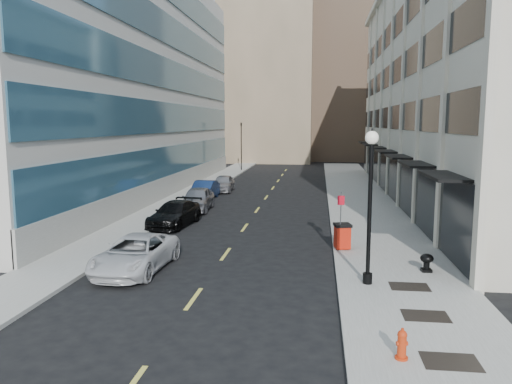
% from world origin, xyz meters
% --- Properties ---
extents(ground, '(160.00, 160.00, 0.00)m').
position_xyz_m(ground, '(0.00, 0.00, 0.00)').
color(ground, black).
rests_on(ground, ground).
extents(sidewalk_right, '(5.00, 80.00, 0.15)m').
position_xyz_m(sidewalk_right, '(7.50, 20.00, 0.07)').
color(sidewalk_right, gray).
rests_on(sidewalk_right, ground).
extents(sidewalk_left, '(3.00, 80.00, 0.15)m').
position_xyz_m(sidewalk_left, '(-6.50, 20.00, 0.07)').
color(sidewalk_left, gray).
rests_on(sidewalk_left, ground).
extents(building_right, '(15.30, 46.50, 18.25)m').
position_xyz_m(building_right, '(16.94, 26.99, 8.99)').
color(building_right, beige).
rests_on(building_right, ground).
extents(building_left, '(16.14, 46.00, 20.00)m').
position_xyz_m(building_left, '(-15.95, 27.00, 9.99)').
color(building_left, beige).
rests_on(building_left, ground).
extents(skyline_tan_near, '(14.00, 18.00, 28.00)m').
position_xyz_m(skyline_tan_near, '(-4.00, 68.00, 14.00)').
color(skyline_tan_near, '#998064').
rests_on(skyline_tan_near, ground).
extents(skyline_brown, '(12.00, 16.00, 34.00)m').
position_xyz_m(skyline_brown, '(8.00, 72.00, 17.00)').
color(skyline_brown, '#4E3C2F').
rests_on(skyline_brown, ground).
extents(skyline_tan_far, '(12.00, 14.00, 22.00)m').
position_xyz_m(skyline_tan_far, '(-14.00, 78.00, 11.00)').
color(skyline_tan_far, '#998064').
rests_on(skyline_tan_far, ground).
extents(skyline_stone, '(10.00, 14.00, 20.00)m').
position_xyz_m(skyline_stone, '(18.00, 66.00, 10.00)').
color(skyline_stone, beige).
rests_on(skyline_stone, ground).
extents(grate_near, '(1.40, 1.00, 0.01)m').
position_xyz_m(grate_near, '(7.60, -2.00, 0.15)').
color(grate_near, black).
rests_on(grate_near, sidewalk_right).
extents(grate_mid, '(1.40, 1.00, 0.01)m').
position_xyz_m(grate_mid, '(7.60, 1.00, 0.15)').
color(grate_mid, black).
rests_on(grate_mid, sidewalk_right).
extents(grate_far, '(1.40, 1.00, 0.01)m').
position_xyz_m(grate_far, '(7.60, 3.80, 0.15)').
color(grate_far, black).
rests_on(grate_far, sidewalk_right).
extents(road_centerline, '(0.15, 68.20, 0.01)m').
position_xyz_m(road_centerline, '(0.00, 17.00, 0.01)').
color(road_centerline, '#D8CC4C').
rests_on(road_centerline, ground).
extents(traffic_signal, '(0.66, 0.66, 6.98)m').
position_xyz_m(traffic_signal, '(-5.50, 48.00, 5.72)').
color(traffic_signal, black).
rests_on(traffic_signal, ground).
extents(car_white_van, '(2.60, 5.27, 1.44)m').
position_xyz_m(car_white_van, '(-3.20, 4.92, 0.72)').
color(car_white_van, silver).
rests_on(car_white_van, ground).
extents(car_black_pickup, '(2.58, 5.15, 1.43)m').
position_xyz_m(car_black_pickup, '(-4.20, 14.00, 0.72)').
color(car_black_pickup, black).
rests_on(car_black_pickup, ground).
extents(car_silver_sedan, '(2.13, 4.82, 1.61)m').
position_xyz_m(car_silver_sedan, '(-4.13, 19.33, 0.81)').
color(car_silver_sedan, gray).
rests_on(car_silver_sedan, ground).
extents(car_blue_sedan, '(1.69, 4.54, 1.48)m').
position_xyz_m(car_blue_sedan, '(-4.80, 24.30, 0.74)').
color(car_blue_sedan, navy).
rests_on(car_blue_sedan, ground).
extents(car_grey_sedan, '(1.88, 4.37, 1.47)m').
position_xyz_m(car_grey_sedan, '(-4.17, 29.06, 0.73)').
color(car_grey_sedan, gray).
rests_on(car_grey_sedan, ground).
extents(fire_hydrant, '(0.33, 0.33, 0.81)m').
position_xyz_m(fire_hydrant, '(6.40, -2.00, 0.54)').
color(fire_hydrant, red).
rests_on(fire_hydrant, sidewalk_right).
extents(trash_bin, '(0.90, 0.92, 1.22)m').
position_xyz_m(trash_bin, '(5.40, 9.06, 0.81)').
color(trash_bin, red).
rests_on(trash_bin, sidewalk_right).
extents(lamppost, '(0.48, 0.48, 5.77)m').
position_xyz_m(lamppost, '(6.11, 4.00, 3.54)').
color(lamppost, black).
rests_on(lamppost, sidewalk_right).
extents(sign_post, '(0.32, 0.07, 2.75)m').
position_xyz_m(sign_post, '(5.30, 8.96, 1.89)').
color(sign_post, slate).
rests_on(sign_post, sidewalk_right).
extents(urn_planter, '(0.53, 0.53, 0.73)m').
position_xyz_m(urn_planter, '(8.60, 5.81, 0.59)').
color(urn_planter, black).
rests_on(urn_planter, sidewalk_right).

